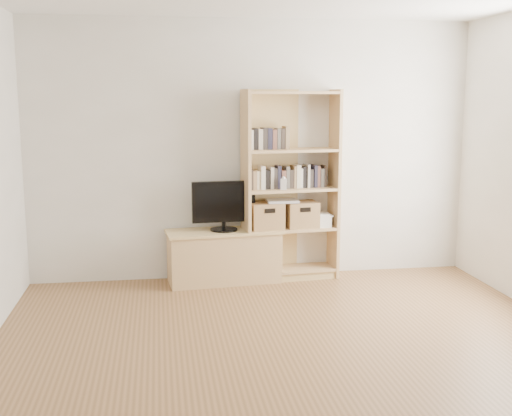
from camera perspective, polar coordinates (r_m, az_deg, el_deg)
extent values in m
cube|color=brown|center=(4.44, 4.64, -14.70)|extent=(4.50, 5.00, 0.01)
cube|color=beige|center=(6.52, -0.28, 5.12)|extent=(4.50, 0.02, 2.60)
cube|color=tan|center=(6.45, -2.85, -4.40)|extent=(1.13, 0.52, 0.50)
cube|color=tan|center=(6.45, 3.09, 1.98)|extent=(0.99, 0.43, 1.91)
cube|color=black|center=(6.34, -2.89, 0.18)|extent=(0.63, 0.09, 0.49)
cube|color=#322821|center=(6.46, 3.04, 2.87)|extent=(0.90, 0.28, 0.24)
cube|color=#322821|center=(6.36, 1.23, 6.11)|extent=(0.38, 0.17, 0.19)
cube|color=white|center=(6.31, 2.46, 2.12)|extent=(0.06, 0.05, 0.11)
cube|color=olive|center=(6.42, 0.91, -0.69)|extent=(0.35, 0.30, 0.26)
cube|color=olive|center=(6.53, 4.06, -0.56)|extent=(0.34, 0.29, 0.26)
cube|color=silver|center=(6.43, 2.35, 0.64)|extent=(0.31, 0.22, 0.02)
cube|color=silver|center=(6.61, 5.79, -1.10)|extent=(0.17, 0.25, 0.11)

